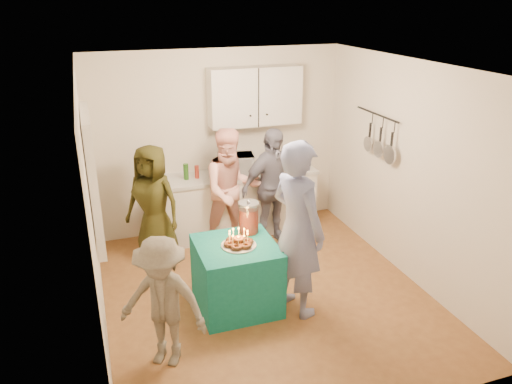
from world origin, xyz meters
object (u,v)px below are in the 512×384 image
object	(u,v)px
counter	(239,204)
party_table	(237,276)
man_birthday	(297,229)
woman_back_left	(153,203)
woman_back_center	(231,190)
microwave	(236,164)
woman_back_right	(272,187)
child_near_left	(163,303)
punch_jar	(249,218)

from	to	relation	value
counter	party_table	size ratio (longest dim) A/B	2.59
man_birthday	woman_back_left	size ratio (longest dim) A/B	1.26
woman_back_center	microwave	bearing A→B (deg)	64.89
woman_back_center	man_birthday	bearing A→B (deg)	-82.30
microwave	woman_back_right	size ratio (longest dim) A/B	0.30
microwave	man_birthday	world-z (taller)	man_birthday
counter	party_table	world-z (taller)	counter
woman_back_right	child_near_left	xyz separation A→B (m)	(-1.81, -2.01, -0.17)
party_table	punch_jar	world-z (taller)	punch_jar
microwave	woman_back_right	world-z (taller)	woman_back_right
microwave	woman_back_left	world-z (taller)	woman_back_left
microwave	man_birthday	xyz separation A→B (m)	(0.05, -2.06, -0.08)
counter	party_table	bearing A→B (deg)	-107.90
child_near_left	woman_back_center	bearing A→B (deg)	91.60
microwave	woman_back_right	xyz separation A→B (m)	(0.36, -0.46, -0.23)
microwave	woman_back_center	world-z (taller)	woman_back_center
punch_jar	woman_back_center	bearing A→B (deg)	83.50
counter	microwave	world-z (taller)	microwave
party_table	man_birthday	distance (m)	0.88
party_table	child_near_left	size ratio (longest dim) A/B	0.65
microwave	punch_jar	world-z (taller)	microwave
woman_back_left	woman_back_center	xyz separation A→B (m)	(1.03, -0.07, 0.07)
counter	woman_back_left	bearing A→B (deg)	-164.05
woman_back_left	punch_jar	bearing A→B (deg)	-14.12
man_birthday	microwave	bearing A→B (deg)	-18.36
microwave	party_table	xyz separation A→B (m)	(-0.55, -1.81, -0.67)
counter	woman_back_center	bearing A→B (deg)	-118.08
punch_jar	woman_back_left	distance (m)	1.50
woman_back_left	counter	bearing A→B (deg)	54.67
child_near_left	microwave	bearing A→B (deg)	92.78
woman_back_right	child_near_left	bearing A→B (deg)	-149.27
party_table	child_near_left	bearing A→B (deg)	-143.52
child_near_left	woman_back_left	bearing A→B (deg)	117.12
punch_jar	woman_back_left	size ratio (longest dim) A/B	0.22
party_table	microwave	bearing A→B (deg)	73.10
child_near_left	man_birthday	bearing A→B (deg)	48.36
party_table	man_birthday	world-z (taller)	man_birthday
counter	microwave	xyz separation A→B (m)	(-0.03, 0.00, 0.62)
woman_back_right	counter	bearing A→B (deg)	108.36
woman_back_left	woman_back_right	size ratio (longest dim) A/B	0.94
punch_jar	counter	bearing A→B (deg)	77.07
party_table	punch_jar	xyz separation A→B (m)	(0.23, 0.25, 0.55)
man_birthday	woman_back_left	world-z (taller)	man_birthday
counter	party_table	xyz separation A→B (m)	(-0.58, -1.81, -0.05)
woman_back_center	woman_back_right	xyz separation A→B (m)	(0.56, -0.03, -0.02)
microwave	man_birthday	distance (m)	2.07
punch_jar	man_birthday	distance (m)	0.63
woman_back_left	woman_back_right	xyz separation A→B (m)	(1.59, -0.10, 0.05)
man_birthday	child_near_left	distance (m)	1.58
counter	microwave	distance (m)	0.62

